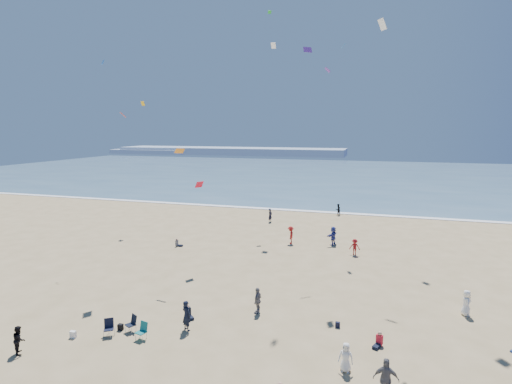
% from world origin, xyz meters
% --- Properties ---
extents(ocean, '(220.00, 100.00, 0.06)m').
position_xyz_m(ocean, '(0.00, 95.00, 0.03)').
color(ocean, '#476B84').
rests_on(ocean, ground).
extents(surf_line, '(220.00, 1.20, 0.08)m').
position_xyz_m(surf_line, '(0.00, 45.00, 0.04)').
color(surf_line, white).
rests_on(surf_line, ground).
extents(headland_far, '(110.00, 20.00, 3.20)m').
position_xyz_m(headland_far, '(-60.00, 170.00, 1.60)').
color(headland_far, '#7A8EA8').
rests_on(headland_far, ground).
extents(headland_near, '(40.00, 14.00, 2.00)m').
position_xyz_m(headland_near, '(-100.00, 165.00, 1.00)').
color(headland_near, '#7A8EA8').
rests_on(headland_near, ground).
extents(standing_flyers, '(33.71, 49.96, 1.95)m').
position_xyz_m(standing_flyers, '(3.55, 15.74, 0.90)').
color(standing_flyers, '#374199').
rests_on(standing_flyers, ground).
extents(seated_group, '(21.45, 28.16, 0.84)m').
position_xyz_m(seated_group, '(1.66, 8.49, 0.42)').
color(seated_group, white).
rests_on(seated_group, ground).
extents(chair_cluster, '(2.78, 1.62, 1.00)m').
position_xyz_m(chair_cluster, '(-5.39, 6.41, 0.50)').
color(chair_cluster, black).
rests_on(chair_cluster, ground).
extents(white_tote, '(0.35, 0.20, 0.40)m').
position_xyz_m(white_tote, '(-8.24, 5.32, 0.20)').
color(white_tote, white).
rests_on(white_tote, ground).
extents(black_backpack, '(0.30, 0.22, 0.38)m').
position_xyz_m(black_backpack, '(-6.15, 6.87, 0.19)').
color(black_backpack, black).
rests_on(black_backpack, ground).
extents(navy_bag, '(0.28, 0.18, 0.34)m').
position_xyz_m(navy_bag, '(6.29, 10.97, 0.17)').
color(navy_bag, black).
rests_on(navy_bag, ground).
extents(kites_aloft, '(40.38, 41.59, 28.84)m').
position_xyz_m(kites_aloft, '(10.03, 14.31, 14.00)').
color(kites_aloft, red).
rests_on(kites_aloft, ground).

